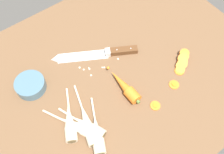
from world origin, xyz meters
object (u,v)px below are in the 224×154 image
at_px(parsnip_mid_right, 70,123).
at_px(prep_bowl, 30,85).
at_px(carrot_slice_stray_near, 155,105).
at_px(parsnip_back, 78,127).
at_px(carrot_slice_stray_mid, 174,84).
at_px(chefs_knife, 93,54).
at_px(parsnip_front, 88,126).
at_px(parsnip_mid_left, 87,124).
at_px(carrot_slice_stack, 182,62).
at_px(whole_carrot, 125,87).
at_px(parsnip_outer, 97,134).

bearing_deg(parsnip_mid_right, prep_bowl, 100.66).
relative_size(parsnip_mid_right, carrot_slice_stray_near, 5.24).
distance_m(parsnip_back, carrot_slice_stray_mid, 0.39).
bearing_deg(parsnip_mid_right, carrot_slice_stray_near, -23.46).
height_order(chefs_knife, parsnip_back, parsnip_back).
bearing_deg(parsnip_front, prep_bowl, 107.73).
xyz_separation_m(parsnip_mid_left, carrot_slice_stack, (0.44, -0.01, -0.01)).
xyz_separation_m(parsnip_mid_right, carrot_slice_stack, (0.48, -0.05, -0.01)).
xyz_separation_m(whole_carrot, parsnip_front, (-0.19, -0.04, -0.00)).
height_order(chefs_knife, carrot_slice_stack, carrot_slice_stack).
relative_size(whole_carrot, carrot_slice_stray_near, 5.08).
distance_m(chefs_knife, carrot_slice_stray_near, 0.32).
distance_m(parsnip_mid_left, parsnip_outer, 0.05).
distance_m(parsnip_back, prep_bowl, 0.24).
bearing_deg(chefs_knife, carrot_slice_stack, -43.48).
distance_m(parsnip_outer, prep_bowl, 0.31).
xyz_separation_m(parsnip_mid_left, parsnip_back, (-0.03, 0.01, 0.00)).
xyz_separation_m(chefs_knife, parsnip_mid_left, (-0.18, -0.23, 0.01)).
bearing_deg(parsnip_back, parsnip_mid_left, -18.93).
bearing_deg(carrot_slice_stray_mid, carrot_slice_stray_near, -168.96).
bearing_deg(carrot_slice_stray_near, chefs_knife, 99.55).
relative_size(parsnip_back, prep_bowl, 1.79).
height_order(carrot_slice_stack, carrot_slice_stray_near, carrot_slice_stack).
bearing_deg(prep_bowl, whole_carrot, -37.99).
height_order(parsnip_mid_right, carrot_slice_stray_mid, parsnip_mid_right).
xyz_separation_m(parsnip_mid_right, carrot_slice_stray_near, (0.28, -0.12, -0.02)).
xyz_separation_m(parsnip_front, prep_bowl, (-0.08, 0.26, 0.00)).
height_order(chefs_knife, parsnip_mid_left, parsnip_mid_left).
xyz_separation_m(parsnip_back, carrot_slice_stray_mid, (0.38, -0.07, -0.02)).
relative_size(chefs_knife, prep_bowl, 2.90).
bearing_deg(carrot_slice_stack, chefs_knife, 136.52).
xyz_separation_m(carrot_slice_stack, prep_bowl, (-0.52, 0.26, 0.01)).
relative_size(parsnip_mid_left, prep_bowl, 2.13).
distance_m(carrot_slice_stray_near, prep_bowl, 0.46).
relative_size(parsnip_mid_left, parsnip_mid_right, 1.20).
bearing_deg(carrot_slice_stack, prep_bowl, 153.74).
xyz_separation_m(parsnip_outer, carrot_slice_stack, (0.43, 0.04, -0.01)).
relative_size(parsnip_mid_right, carrot_slice_stray_mid, 5.06).
distance_m(parsnip_mid_right, parsnip_outer, 0.10).
distance_m(parsnip_mid_left, carrot_slice_stack, 0.44).
bearing_deg(parsnip_front, parsnip_mid_left, 76.31).
relative_size(whole_carrot, parsnip_front, 1.02).
distance_m(chefs_knife, carrot_slice_stack, 0.35).
bearing_deg(carrot_slice_stack, carrot_slice_stray_near, -160.17).
height_order(whole_carrot, parsnip_front, whole_carrot).
xyz_separation_m(chefs_knife, parsnip_mid_right, (-0.23, -0.19, 0.01)).
bearing_deg(parsnip_front, whole_carrot, 12.94).
bearing_deg(parsnip_mid_left, carrot_slice_stray_mid, -9.82).
bearing_deg(chefs_knife, parsnip_mid_left, -128.31).
bearing_deg(prep_bowl, parsnip_front, -72.27).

